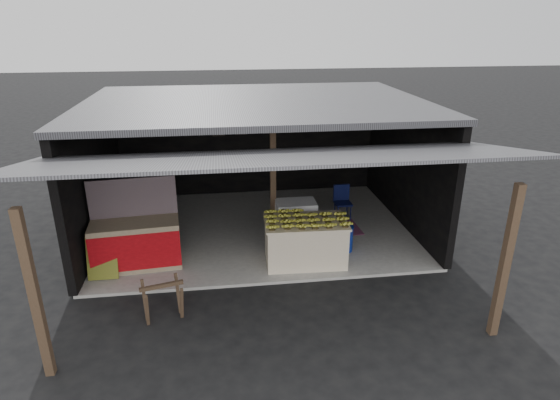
{
  "coord_description": "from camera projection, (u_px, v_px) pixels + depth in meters",
  "views": [
    {
      "loc": [
        -0.84,
        -7.5,
        4.62
      ],
      "look_at": [
        0.4,
        1.51,
        1.1
      ],
      "focal_mm": 30.0,
      "sensor_mm": 36.0,
      "label": 1
    }
  ],
  "objects": [
    {
      "name": "shophouse",
      "position": [
        255.0,
        139.0,
        10.55
      ],
      "size": [
        7.4,
        7.29,
        3.02
      ],
      "color": "black",
      "rests_on": "ground"
    },
    {
      "name": "white_crate",
      "position": [
        296.0,
        222.0,
        10.11
      ],
      "size": [
        0.85,
        0.58,
        0.94
      ],
      "rotation": [
        0.0,
        0.0,
        0.0
      ],
      "color": "white",
      "rests_on": "concrete_slab"
    },
    {
      "name": "magenta_rug",
      "position": [
        327.0,
        228.0,
        10.92
      ],
      "size": [
        1.55,
        1.08,
        0.01
      ],
      "primitive_type": "cube",
      "rotation": [
        0.0,
        0.0,
        0.06
      ],
      "color": "#6E1850",
      "rests_on": "concrete_slab"
    },
    {
      "name": "neighbor_stall",
      "position": [
        136.0,
        242.0,
        9.11
      ],
      "size": [
        1.73,
        0.9,
        1.72
      ],
      "rotation": [
        0.0,
        0.0,
        0.09
      ],
      "color": "#998466",
      "rests_on": "concrete_slab"
    },
    {
      "name": "concrete_slab",
      "position": [
        258.0,
        228.0,
        11.01
      ],
      "size": [
        7.0,
        5.0,
        0.06
      ],
      "primitive_type": "cube",
      "color": "gray",
      "rests_on": "ground"
    },
    {
      "name": "green_signboard",
      "position": [
        102.0,
        258.0,
        8.7
      ],
      "size": [
        0.55,
        0.26,
        0.8
      ],
      "primitive_type": "cube",
      "rotation": [
        -0.28,
        0.0,
        0.0
      ],
      "color": "black",
      "rests_on": "concrete_slab"
    },
    {
      "name": "banana_pile",
      "position": [
        306.0,
        217.0,
        9.08
      ],
      "size": [
        1.52,
        0.95,
        0.18
      ],
      "primitive_type": null,
      "rotation": [
        0.0,
        0.0,
        -0.04
      ],
      "color": "gold",
      "rests_on": "banana_table"
    },
    {
      "name": "sawhorse",
      "position": [
        163.0,
        297.0,
        7.56
      ],
      "size": [
        0.72,
        0.71,
        0.66
      ],
      "rotation": [
        0.0,
        0.0,
        0.25
      ],
      "color": "#483324",
      "rests_on": "ground"
    },
    {
      "name": "plastic_chair",
      "position": [
        342.0,
        199.0,
        11.33
      ],
      "size": [
        0.4,
        0.4,
        0.83
      ],
      "rotation": [
        0.0,
        0.0,
        0.01
      ],
      "color": "#0B103D",
      "rests_on": "concrete_slab"
    },
    {
      "name": "water_barrel",
      "position": [
        344.0,
        239.0,
        9.79
      ],
      "size": [
        0.36,
        0.36,
        0.52
      ],
      "primitive_type": "cylinder",
      "color": "navy",
      "rests_on": "concrete_slab"
    },
    {
      "name": "ground",
      "position": [
        270.0,
        285.0,
        8.71
      ],
      "size": [
        80.0,
        80.0,
        0.0
      ],
      "primitive_type": "plane",
      "color": "black",
      "rests_on": "ground"
    },
    {
      "name": "picture_frames",
      "position": [
        242.0,
        127.0,
        12.51
      ],
      "size": [
        1.62,
        0.04,
        0.46
      ],
      "color": "black",
      "rests_on": "shophouse"
    },
    {
      "name": "banana_table",
      "position": [
        305.0,
        241.0,
        9.27
      ],
      "size": [
        1.65,
        1.06,
        0.89
      ],
      "rotation": [
        0.0,
        0.0,
        -0.04
      ],
      "color": "silver",
      "rests_on": "concrete_slab"
    }
  ]
}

